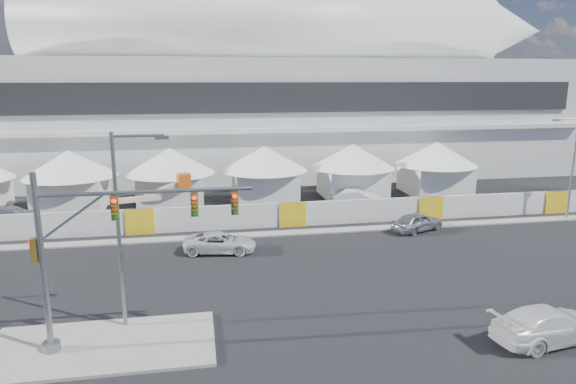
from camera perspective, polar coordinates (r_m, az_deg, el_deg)
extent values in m
plane|color=black|center=(27.86, -6.33, -12.74)|extent=(160.00, 160.00, 0.00)
cube|color=gray|center=(25.51, -19.94, -15.80)|extent=(10.00, 5.00, 0.15)
cube|color=gray|center=(44.93, 18.83, -3.35)|extent=(80.00, 1.20, 0.12)
cube|color=silver|center=(67.99, -2.17, 8.47)|extent=(80.00, 24.00, 14.00)
cube|color=black|center=(55.85, -0.42, 10.46)|extent=(68.00, 0.30, 3.20)
cube|color=silver|center=(55.85, -0.37, 6.86)|extent=(72.00, 0.80, 0.50)
cylinder|color=silver|center=(66.10, -2.00, 17.71)|extent=(57.60, 8.40, 8.40)
cylinder|color=silver|center=(66.38, -0.20, 17.33)|extent=(51.60, 6.80, 6.80)
cylinder|color=silver|center=(66.72, 1.57, 16.94)|extent=(45.60, 5.20, 5.20)
cone|color=silver|center=(77.90, 23.70, 16.09)|extent=(8.00, 7.60, 7.60)
cube|color=white|center=(51.54, -22.87, -0.03)|extent=(6.00, 6.00, 3.00)
cone|color=white|center=(51.07, -23.13, 2.93)|extent=(8.40, 8.40, 2.40)
cube|color=white|center=(50.30, -12.84, 0.37)|extent=(6.00, 6.00, 3.00)
cone|color=white|center=(49.81, -12.99, 3.40)|extent=(8.40, 8.40, 2.40)
cube|color=white|center=(50.65, -2.62, 0.76)|extent=(6.00, 6.00, 3.00)
cone|color=white|center=(50.17, -2.65, 3.78)|extent=(8.40, 8.40, 2.40)
cube|color=white|center=(52.57, 7.15, 1.11)|extent=(6.00, 6.00, 3.00)
cone|color=white|center=(52.10, 7.23, 4.02)|extent=(8.40, 8.40, 2.40)
cube|color=white|center=(55.88, 16.00, 1.40)|extent=(6.00, 6.00, 3.00)
cone|color=white|center=(55.44, 16.17, 4.13)|extent=(8.40, 8.40, 2.40)
cube|color=silver|center=(41.79, 0.48, -2.50)|extent=(70.00, 0.25, 2.00)
imported|color=#9F9FA3|center=(41.88, 14.17, -3.21)|extent=(3.34, 4.75, 1.50)
imported|color=silver|center=(36.09, -7.56, -5.59)|extent=(3.00, 5.26, 1.38)
imported|color=silver|center=(27.10, 27.03, -12.98)|extent=(3.09, 5.89, 1.63)
imported|color=silver|center=(48.54, 7.70, -0.72)|extent=(2.85, 5.12, 1.60)
imported|color=silver|center=(48.70, -28.39, -2.22)|extent=(1.99, 4.85, 1.41)
cylinder|color=slate|center=(24.26, -25.61, -7.31)|extent=(0.27, 0.27, 7.98)
cylinder|color=slate|center=(25.72, -24.78, -15.29)|extent=(0.78, 0.78, 0.40)
cylinder|color=slate|center=(22.63, -15.36, 0.01)|extent=(8.95, 0.18, 0.18)
cube|color=#594714|center=(22.94, -18.69, -1.69)|extent=(0.32, 0.22, 1.05)
cube|color=#594714|center=(22.67, -10.36, -1.39)|extent=(0.32, 0.22, 1.05)
cube|color=#594714|center=(22.73, -5.94, -1.22)|extent=(0.32, 0.22, 1.05)
cube|color=#594714|center=(24.13, -26.39, -5.83)|extent=(0.22, 0.32, 1.05)
cylinder|color=slate|center=(25.22, -18.30, -4.28)|extent=(0.19, 0.19, 9.38)
cylinder|color=slate|center=(24.20, -16.33, 6.02)|extent=(2.29, 0.13, 0.13)
cube|color=slate|center=(24.12, -13.84, 5.89)|extent=(0.63, 0.26, 0.16)
cylinder|color=slate|center=(49.43, 29.06, 2.28)|extent=(0.18, 0.18, 8.78)
cylinder|color=slate|center=(48.30, 28.60, 7.16)|extent=(2.15, 0.12, 0.12)
cube|color=slate|center=(47.70, 27.66, 7.09)|extent=(0.59, 0.24, 0.15)
cube|color=#C35612|center=(43.42, -18.42, -3.09)|extent=(4.41, 2.71, 1.25)
cube|color=beige|center=(42.84, -16.77, -0.91)|extent=(4.30, 1.38, 0.40)
cube|color=beige|center=(42.47, -13.47, 0.12)|extent=(3.34, 1.10, 1.38)
cube|color=#C35612|center=(42.28, -11.36, 0.95)|extent=(1.23, 1.23, 1.14)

